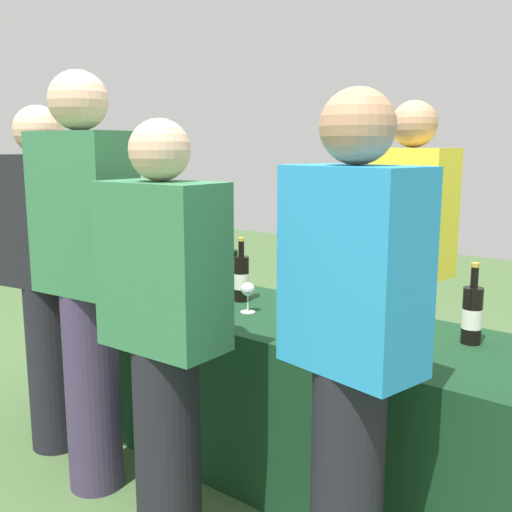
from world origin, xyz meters
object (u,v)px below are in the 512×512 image
Objects in this scene: wine_bottle_0 at (127,258)px; wine_bottle_6 at (472,314)px; wine_glass_3 at (291,302)px; guest_1 at (87,271)px; wine_bottle_5 at (241,278)px; wine_bottle_2 at (184,263)px; ice_bucket at (166,265)px; guest_0 at (47,271)px; wine_glass_2 at (248,291)px; guest_3 at (351,345)px; wine_glass_4 at (332,306)px; wine_bottle_4 at (231,273)px; wine_glass_5 at (390,318)px; server_pouring at (408,258)px; wine_bottle_1 at (148,257)px; wine_glass_1 at (171,275)px; wine_bottle_3 at (202,267)px; guest_2 at (165,331)px; wine_glass_0 at (114,270)px.

wine_bottle_6 is (1.99, 0.05, 0.01)m from wine_bottle_0.
wine_glass_3 is 0.86m from guest_1.
wine_bottle_2 is at bearing 172.71° from wine_bottle_5.
guest_0 is at bearing -93.70° from ice_bucket.
wine_glass_2 is (-0.94, -0.21, -0.01)m from wine_bottle_6.
guest_0 is 1.66m from guest_3.
guest_0 is (-1.28, -0.49, 0.06)m from wine_glass_4.
wine_bottle_5 is (0.09, -0.02, -0.01)m from wine_bottle_4.
wine_glass_5 is (1.32, -0.20, -0.02)m from wine_bottle_2.
server_pouring is at bearing 60.77° from wine_glass_2.
guest_3 is (1.77, -0.73, 0.04)m from wine_bottle_1.
wine_bottle_0 is 0.55m from wine_glass_1.
guest_0 reaches higher than wine_bottle_1.
wine_glass_5 is at bearing -8.27° from ice_bucket.
wine_bottle_1 reaches higher than wine_glass_1.
wine_bottle_2 is 0.12m from wine_bottle_3.
wine_glass_1 is 0.09× the size of guest_0.
wine_bottle_3 is at bearing 93.26° from guest_1.
wine_glass_4 is at bearing 65.08° from guest_2.
server_pouring is 1.02× the size of guest_0.
wine_glass_5 is at bearing -9.31° from wine_bottle_5.
wine_glass_2 is at bearing -179.95° from wine_glass_5.
wine_bottle_3 is 0.98m from wine_glass_4.
guest_2 is (-0.27, -0.66, 0.00)m from wine_glass_4.
wine_glass_0 is 1.54m from server_pouring.
wine_bottle_5 is at bearing -6.81° from ice_bucket.
wine_glass_1 is 0.99× the size of wine_glass_4.
guest_2 is 0.68m from guest_3.
wine_glass_4 reaches higher than wine_glass_2.
wine_bottle_6 is 0.72m from wine_glass_3.
wine_glass_5 is at bearing -139.17° from wine_bottle_6.
wine_bottle_6 reaches higher than wine_bottle_3.
server_pouring is (0.93, 0.74, 0.09)m from wine_glass_1.
guest_2 is (1.22, -0.82, -0.00)m from wine_bottle_0.
wine_bottle_4 is (0.37, -0.03, 0.00)m from wine_bottle_2.
guest_2 reaches higher than wine_bottle_5.
wine_bottle_2 is 2.42× the size of wine_glass_3.
guest_0 reaches higher than wine_glass_5.
wine_bottle_6 is at bearing 18.16° from wine_glass_3.
ice_bucket is at bearing 30.37° from server_pouring.
wine_glass_0 is 0.38m from wine_glass_1.
wine_bottle_5 is 1.19m from guest_3.
wine_bottle_2 is (0.32, -0.02, 0.01)m from wine_bottle_1.
wine_bottle_5 is at bearing 67.86° from guest_1.
wine_glass_4 is at bearing 137.58° from guest_3.
wine_bottle_3 is 0.79m from guest_0.
wine_bottle_3 is at bearing 87.38° from wine_glass_1.
wine_glass_5 is (1.64, -0.22, -0.01)m from wine_bottle_1.
wine_bottle_5 reaches higher than wine_glass_4.
wine_glass_1 is (0.10, -0.19, -0.02)m from wine_bottle_2.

